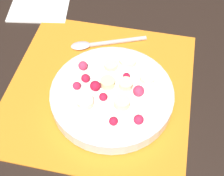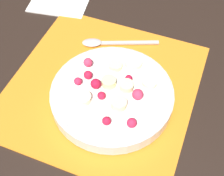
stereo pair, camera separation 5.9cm
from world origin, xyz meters
name	(u,v)px [view 1 (the left image)]	position (x,y,z in m)	size (l,w,h in m)	color
ground_plane	(100,89)	(0.00, 0.00, 0.00)	(3.00, 3.00, 0.00)	black
placemat	(100,88)	(0.00, 0.00, 0.00)	(0.38, 0.37, 0.01)	orange
fruit_bowl	(112,94)	(0.03, 0.03, 0.03)	(0.24, 0.24, 0.05)	silver
spoon	(93,44)	(-0.11, -0.04, 0.01)	(0.08, 0.17, 0.01)	#B2B2B7
napkin	(40,4)	(-0.23, -0.21, 0.00)	(0.16, 0.17, 0.01)	white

